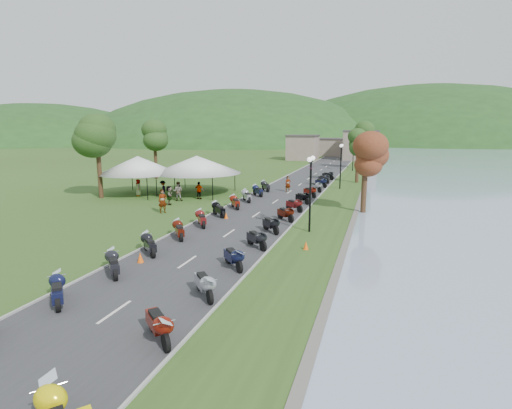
% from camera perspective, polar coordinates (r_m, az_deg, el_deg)
% --- Properties ---
extents(ground, '(400.00, 400.00, 0.00)m').
position_cam_1_polar(ground, '(14.03, -29.95, -20.13)').
color(ground, '#3A5F22').
rests_on(ground, ground).
extents(road, '(7.00, 120.00, 0.02)m').
position_cam_1_polar(road, '(49.24, 6.31, 2.85)').
color(road, '#373739').
rests_on(road, ground).
extents(hills_backdrop, '(360.00, 120.00, 76.00)m').
position_cam_1_polar(hills_backdrop, '(208.17, 15.02, 8.70)').
color(hills_backdrop, '#285621').
rests_on(hills_backdrop, ground).
extents(far_building, '(18.00, 16.00, 5.00)m').
position_cam_1_polar(far_building, '(93.64, 10.55, 8.09)').
color(far_building, gray).
rests_on(far_building, ground).
extents(moto_row_left, '(2.60, 38.89, 1.10)m').
position_cam_1_polar(moto_row_left, '(27.02, -9.30, -2.79)').
color(moto_row_left, '#331411').
rests_on(moto_row_left, ground).
extents(moto_row_right, '(2.60, 45.65, 1.10)m').
position_cam_1_polar(moto_row_right, '(33.49, 5.54, -0.03)').
color(moto_row_right, '#331411').
rests_on(moto_row_right, ground).
extents(vendor_tent_main, '(6.14, 6.14, 4.00)m').
position_cam_1_polar(vendor_tent_main, '(42.51, -8.39, 4.22)').
color(vendor_tent_main, white).
rests_on(vendor_tent_main, ground).
extents(vendor_tent_side, '(5.35, 5.35, 4.00)m').
position_cam_1_polar(vendor_tent_side, '(43.31, -16.42, 4.02)').
color(vendor_tent_side, white).
rests_on(vendor_tent_side, ground).
extents(tree_park_left, '(3.58, 3.58, 9.95)m').
position_cam_1_polar(tree_park_left, '(42.07, -21.67, 7.57)').
color(tree_park_left, '#2E541E').
rests_on(tree_park_left, ground).
extents(tree_lakeside, '(2.75, 2.75, 7.65)m').
position_cam_1_polar(tree_lakeside, '(33.60, 15.34, 5.31)').
color(tree_lakeside, '#2E541E').
rests_on(tree_lakeside, ground).
extents(pedestrian_a, '(0.87, 0.88, 1.96)m').
position_cam_1_polar(pedestrian_a, '(33.65, -13.13, -1.17)').
color(pedestrian_a, slate).
rests_on(pedestrian_a, ground).
extents(pedestrian_b, '(1.01, 0.74, 1.85)m').
position_cam_1_polar(pedestrian_b, '(38.86, -11.03, 0.52)').
color(pedestrian_b, slate).
rests_on(pedestrian_b, ground).
extents(pedestrian_c, '(0.85, 1.20, 1.72)m').
position_cam_1_polar(pedestrian_c, '(40.93, -13.10, 0.96)').
color(pedestrian_c, slate).
rests_on(pedestrian_c, ground).
extents(traffic_cone_near, '(0.35, 0.35, 0.55)m').
position_cam_1_polar(traffic_cone_near, '(21.68, -16.20, -7.31)').
color(traffic_cone_near, '#F2590C').
rests_on(traffic_cone_near, ground).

